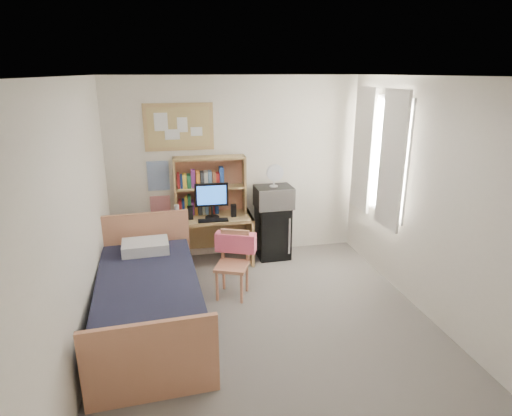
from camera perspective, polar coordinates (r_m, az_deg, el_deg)
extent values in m
cube|color=gray|center=(4.80, 1.77, -15.77)|extent=(3.60, 4.20, 0.02)
cube|color=white|center=(4.01, 2.14, 17.17)|extent=(3.60, 4.20, 0.02)
cube|color=white|center=(6.21, -2.71, 5.25)|extent=(3.60, 0.04, 2.60)
cube|color=white|center=(2.43, 14.33, -16.24)|extent=(3.60, 0.04, 2.60)
cube|color=white|center=(4.19, -22.72, -2.32)|extent=(0.04, 4.20, 2.60)
cube|color=white|center=(4.96, 22.60, 0.66)|extent=(0.04, 4.20, 2.60)
cube|color=white|center=(5.86, 16.03, 6.82)|extent=(0.10, 1.40, 1.70)
cube|color=white|center=(5.50, 17.66, 6.01)|extent=(0.04, 0.55, 1.70)
cube|color=white|center=(6.20, 14.08, 7.54)|extent=(0.04, 0.55, 1.70)
cube|color=tan|center=(6.02, -10.25, 10.58)|extent=(0.94, 0.03, 0.64)
cube|color=#27509C|center=(6.14, -12.90, 4.19)|extent=(0.30, 0.01, 0.42)
cube|color=red|center=(6.26, -12.61, 0.00)|extent=(0.28, 0.01, 0.36)
cube|color=tan|center=(6.15, -5.79, -4.21)|extent=(1.13, 0.59, 0.70)
cube|color=tan|center=(5.21, -3.22, -7.68)|extent=(0.53, 0.53, 0.81)
cube|color=black|center=(6.32, 2.24, -3.15)|extent=(0.47, 0.47, 0.78)
cube|color=black|center=(4.76, -14.05, -12.37)|extent=(1.17, 2.18, 0.59)
cube|color=tan|center=(6.06, -6.14, 3.00)|extent=(1.01, 0.28, 0.82)
cube|color=black|center=(5.90, -5.92, 0.92)|extent=(0.46, 0.05, 0.48)
cube|color=black|center=(5.84, -5.73, -1.65)|extent=(0.41, 0.14, 0.02)
cube|color=black|center=(5.93, -8.76, -0.63)|extent=(0.08, 0.08, 0.18)
cube|color=black|center=(5.98, -3.01, -0.34)|extent=(0.07, 0.07, 0.18)
cylinder|color=white|center=(5.89, -10.50, -0.65)|extent=(0.07, 0.07, 0.23)
cube|color=#FB5F7E|center=(5.30, -2.72, -4.59)|extent=(0.52, 0.34, 0.24)
cube|color=silver|center=(6.13, 2.35, 1.50)|extent=(0.53, 0.41, 0.30)
cylinder|color=white|center=(6.06, 2.39, 4.22)|extent=(0.24, 0.24, 0.30)
cube|color=white|center=(5.28, -14.53, -4.98)|extent=(0.56, 0.40, 0.13)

